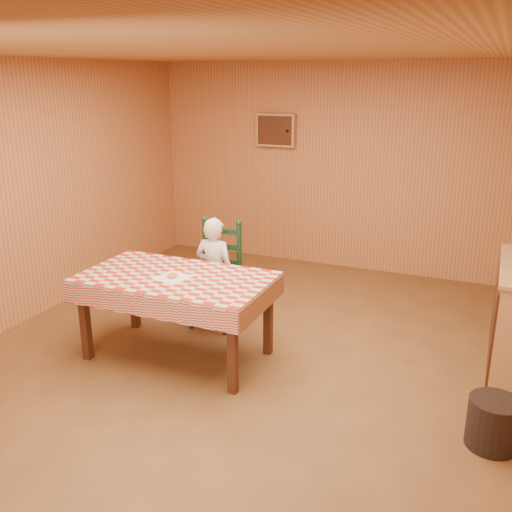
{
  "coord_description": "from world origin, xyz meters",
  "views": [
    {
      "loc": [
        1.84,
        -4.08,
        2.43
      ],
      "look_at": [
        0.0,
        0.2,
        0.95
      ],
      "focal_mm": 40.0,
      "sensor_mm": 36.0,
      "label": 1
    }
  ],
  "objects_px": {
    "ladder_chair": "(217,277)",
    "storage_bin": "(493,423)",
    "seated_child": "(215,273)",
    "dining_table": "(176,285)"
  },
  "relations": [
    {
      "from": "ladder_chair",
      "to": "storage_bin",
      "type": "height_order",
      "value": "ladder_chair"
    },
    {
      "from": "storage_bin",
      "to": "dining_table",
      "type": "bearing_deg",
      "value": 173.72
    },
    {
      "from": "dining_table",
      "to": "seated_child",
      "type": "distance_m",
      "value": 0.74
    },
    {
      "from": "seated_child",
      "to": "dining_table",
      "type": "bearing_deg",
      "value": 90.0
    },
    {
      "from": "dining_table",
      "to": "seated_child",
      "type": "height_order",
      "value": "seated_child"
    },
    {
      "from": "dining_table",
      "to": "seated_child",
      "type": "relative_size",
      "value": 1.47
    },
    {
      "from": "dining_table",
      "to": "seated_child",
      "type": "bearing_deg",
      "value": 90.0
    },
    {
      "from": "dining_table",
      "to": "storage_bin",
      "type": "bearing_deg",
      "value": -6.28
    },
    {
      "from": "ladder_chair",
      "to": "seated_child",
      "type": "height_order",
      "value": "seated_child"
    },
    {
      "from": "seated_child",
      "to": "storage_bin",
      "type": "xyz_separation_m",
      "value": [
        2.64,
        -1.02,
        -0.39
      ]
    }
  ]
}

